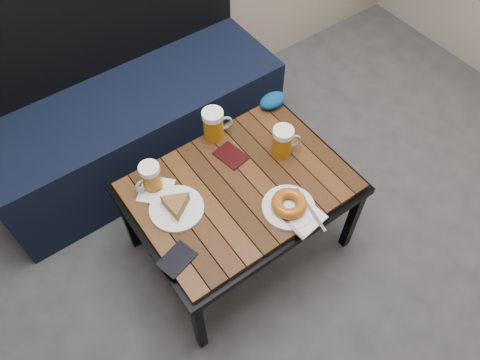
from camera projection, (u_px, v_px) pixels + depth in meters
bench at (134, 119)px, 2.25m from camera, size 1.40×0.50×0.95m
cafe_table at (240, 191)px, 1.82m from camera, size 0.84×0.62×0.47m
beer_mug_left at (151, 177)px, 1.73m from camera, size 0.12×0.08×0.12m
beer_mug_centre at (214, 124)px, 1.87m from camera, size 0.13×0.10×0.14m
beer_mug_right at (283, 141)px, 1.82m from camera, size 0.13×0.10×0.13m
plate_pie at (176, 206)px, 1.70m from camera, size 0.20×0.20×0.06m
plate_bagel at (289, 205)px, 1.70m from camera, size 0.20×0.26×0.05m
napkin_left at (156, 191)px, 1.76m from camera, size 0.17×0.17×0.01m
napkin_right at (304, 218)px, 1.69m from camera, size 0.15×0.13×0.01m
passport_navy at (177, 259)px, 1.60m from camera, size 0.14×0.12×0.01m
passport_burgundy at (231, 156)px, 1.86m from camera, size 0.11×0.14×0.01m
knit_pouch at (273, 101)px, 2.01m from camera, size 0.13×0.08×0.05m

